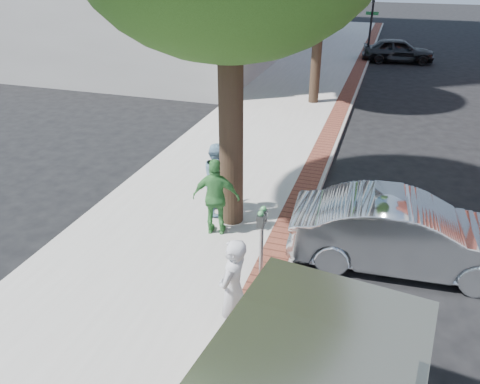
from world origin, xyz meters
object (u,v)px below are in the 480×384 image
at_px(sedan_silver, 405,234).
at_px(person_gray, 233,290).
at_px(parking_meter, 262,229).
at_px(person_green, 216,197).
at_px(bg_car, 398,50).
at_px(person_officer, 218,178).

bearing_deg(sedan_silver, person_gray, 135.82).
xyz_separation_m(parking_meter, person_green, (-1.34, 1.22, -0.19)).
xyz_separation_m(person_green, bg_car, (3.33, 20.67, -0.34)).
bearing_deg(person_green, person_gray, 104.69).
bearing_deg(parking_meter, person_gray, -90.38).
height_order(person_gray, person_officer, person_gray).
relative_size(parking_meter, person_officer, 0.87).
distance_m(person_green, sedan_silver, 3.89).
height_order(parking_meter, bg_car, parking_meter).
height_order(parking_meter, person_officer, person_officer).
bearing_deg(person_gray, person_officer, -148.43).
height_order(parking_meter, person_green, person_green).
xyz_separation_m(parking_meter, person_officer, (-1.64, 2.14, -0.20)).
height_order(person_green, sedan_silver, person_green).
bearing_deg(bg_car, parking_meter, 167.51).
xyz_separation_m(person_officer, sedan_silver, (4.17, -0.71, -0.27)).
height_order(person_officer, bg_car, person_officer).
bearing_deg(person_gray, sedan_silver, 148.09).
relative_size(person_green, sedan_silver, 0.39).
distance_m(parking_meter, bg_car, 21.99).
bearing_deg(parking_meter, person_green, 137.69).
relative_size(person_officer, sedan_silver, 0.38).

